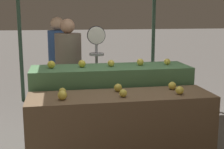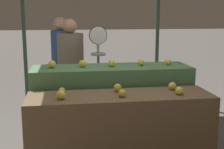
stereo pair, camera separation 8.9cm
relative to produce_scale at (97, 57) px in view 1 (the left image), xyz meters
The scene contains 16 objects.
display_counter_front 1.37m from the produce_scale, 85.64° to the right, with size 1.88×0.55×0.85m, color brown.
display_counter_back 0.83m from the produce_scale, 81.40° to the right, with size 1.88×0.55×1.04m, color #4C7A4C.
apple_front_0 1.41m from the produce_scale, 110.84° to the right, with size 0.09×0.09×0.09m, color yellow.
apple_front_1 1.32m from the produce_scale, 85.83° to the right, with size 0.08×0.08×0.08m, color gold.
apple_front_2 1.48m from the produce_scale, 62.61° to the right, with size 0.08×0.08×0.08m, color yellow.
apple_front_3 1.23m from the produce_scale, 113.93° to the right, with size 0.07×0.07×0.07m, color gold.
apple_front_4 1.11m from the produce_scale, 85.57° to the right, with size 0.08×0.08×0.08m, color gold.
apple_front_5 1.30m from the produce_scale, 58.36° to the right, with size 0.08×0.08×0.08m, color yellow.
apple_back_0 0.86m from the produce_scale, 134.41° to the right, with size 0.09×0.09×0.09m, color gold.
apple_back_1 0.66m from the produce_scale, 112.33° to the right, with size 0.09×0.09×0.09m, color gold.
apple_back_2 0.63m from the produce_scale, 81.80° to the right, with size 0.08×0.08×0.08m, color yellow.
apple_back_3 0.75m from the produce_scale, 52.88° to the right, with size 0.08×0.08×0.08m, color yellow.
apple_back_4 1.00m from the produce_scale, 37.45° to the right, with size 0.08×0.08×0.08m, color yellow.
produce_scale is the anchor object (origin of this frame).
person_vendor_at_scale 0.52m from the produce_scale, 138.42° to the left, with size 0.51×0.51×1.59m.
person_customer_left 1.01m from the produce_scale, 120.68° to the left, with size 0.41×0.41×1.61m.
Camera 1 is at (-0.63, -2.99, 1.66)m, focal length 50.00 mm.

